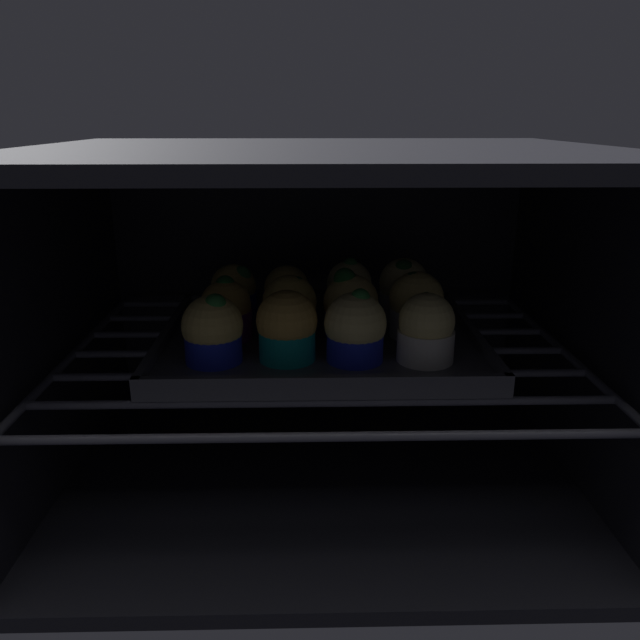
# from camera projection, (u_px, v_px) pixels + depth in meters

# --- Properties ---
(oven_cavity) EXTENTS (0.59, 0.47, 0.37)m
(oven_cavity) POSITION_uv_depth(u_px,v_px,m) (319.00, 311.00, 0.71)
(oven_cavity) COLOR black
(oven_cavity) RESTS_ON ground
(oven_rack) EXTENTS (0.55, 0.42, 0.01)m
(oven_rack) POSITION_uv_depth(u_px,v_px,m) (320.00, 352.00, 0.68)
(oven_rack) COLOR #51515B
(oven_rack) RESTS_ON oven_cavity
(baking_tray) EXTENTS (0.34, 0.28, 0.02)m
(baking_tray) POSITION_uv_depth(u_px,v_px,m) (320.00, 341.00, 0.69)
(baking_tray) COLOR #4C4C51
(baking_tray) RESTS_ON oven_rack
(muffin_row0_col0) EXTENTS (0.06, 0.06, 0.07)m
(muffin_row0_col0) POSITION_uv_depth(u_px,v_px,m) (213.00, 331.00, 0.61)
(muffin_row0_col0) COLOR #1928B7
(muffin_row0_col0) RESTS_ON baking_tray
(muffin_row0_col1) EXTENTS (0.06, 0.06, 0.07)m
(muffin_row0_col1) POSITION_uv_depth(u_px,v_px,m) (287.00, 328.00, 0.61)
(muffin_row0_col1) COLOR #0C8C84
(muffin_row0_col1) RESTS_ON baking_tray
(muffin_row0_col2) EXTENTS (0.06, 0.06, 0.07)m
(muffin_row0_col2) POSITION_uv_depth(u_px,v_px,m) (355.00, 329.00, 0.61)
(muffin_row0_col2) COLOR #1928B7
(muffin_row0_col2) RESTS_ON baking_tray
(muffin_row0_col3) EXTENTS (0.06, 0.06, 0.07)m
(muffin_row0_col3) POSITION_uv_depth(u_px,v_px,m) (426.00, 329.00, 0.61)
(muffin_row0_col3) COLOR silver
(muffin_row0_col3) RESTS_ON baking_tray
(muffin_row1_col0) EXTENTS (0.06, 0.06, 0.07)m
(muffin_row1_col0) POSITION_uv_depth(u_px,v_px,m) (226.00, 311.00, 0.67)
(muffin_row1_col0) COLOR #7A238C
(muffin_row1_col0) RESTS_ON baking_tray
(muffin_row1_col1) EXTENTS (0.06, 0.06, 0.07)m
(muffin_row1_col1) POSITION_uv_depth(u_px,v_px,m) (290.00, 309.00, 0.67)
(muffin_row1_col1) COLOR red
(muffin_row1_col1) RESTS_ON baking_tray
(muffin_row1_col2) EXTENTS (0.06, 0.06, 0.08)m
(muffin_row1_col2) POSITION_uv_depth(u_px,v_px,m) (351.00, 307.00, 0.68)
(muffin_row1_col2) COLOR #1928B7
(muffin_row1_col2) RESTS_ON baking_tray
(muffin_row1_col3) EXTENTS (0.06, 0.06, 0.07)m
(muffin_row1_col3) POSITION_uv_depth(u_px,v_px,m) (416.00, 305.00, 0.68)
(muffin_row1_col3) COLOR silver
(muffin_row1_col3) RESTS_ON baking_tray
(muffin_row2_col0) EXTENTS (0.06, 0.06, 0.07)m
(muffin_row2_col0) POSITION_uv_depth(u_px,v_px,m) (234.00, 293.00, 0.74)
(muffin_row2_col0) COLOR #1928B7
(muffin_row2_col0) RESTS_ON baking_tray
(muffin_row2_col1) EXTENTS (0.06, 0.06, 0.06)m
(muffin_row2_col1) POSITION_uv_depth(u_px,v_px,m) (287.00, 294.00, 0.74)
(muffin_row2_col1) COLOR #7A238C
(muffin_row2_col1) RESTS_ON baking_tray
(muffin_row2_col2) EXTENTS (0.06, 0.06, 0.07)m
(muffin_row2_col2) POSITION_uv_depth(u_px,v_px,m) (349.00, 291.00, 0.75)
(muffin_row2_col2) COLOR #1928B7
(muffin_row2_col2) RESTS_ON baking_tray
(muffin_row2_col3) EXTENTS (0.06, 0.06, 0.07)m
(muffin_row2_col3) POSITION_uv_depth(u_px,v_px,m) (403.00, 289.00, 0.74)
(muffin_row2_col3) COLOR silver
(muffin_row2_col3) RESTS_ON baking_tray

